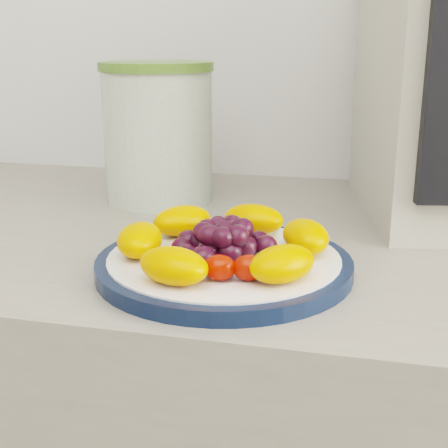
# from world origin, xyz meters

# --- Properties ---
(plate_rim) EXTENTS (0.25, 0.25, 0.01)m
(plate_rim) POSITION_xyz_m (-0.04, 1.04, 0.91)
(plate_rim) COLOR #0B1933
(plate_rim) RESTS_ON counter
(plate_face) EXTENTS (0.23, 0.23, 0.02)m
(plate_face) POSITION_xyz_m (-0.04, 1.04, 0.91)
(plate_face) COLOR white
(plate_face) RESTS_ON counter
(canister) EXTENTS (0.16, 0.16, 0.18)m
(canister) POSITION_xyz_m (-0.20, 1.30, 0.99)
(canister) COLOR #315917
(canister) RESTS_ON counter
(canister_lid) EXTENTS (0.17, 0.17, 0.01)m
(canister_lid) POSITION_xyz_m (-0.20, 1.30, 1.09)
(canister_lid) COLOR #4F732A
(canister_lid) RESTS_ON canister
(fruit_plate) EXTENTS (0.22, 0.22, 0.04)m
(fruit_plate) POSITION_xyz_m (-0.05, 1.05, 0.93)
(fruit_plate) COLOR #FF7C00
(fruit_plate) RESTS_ON plate_face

